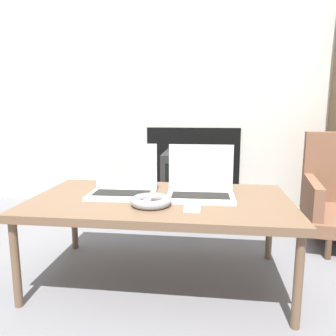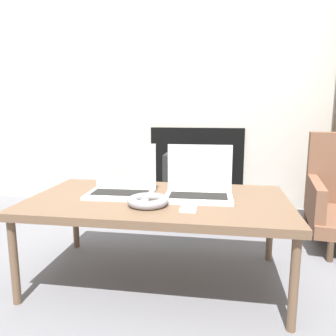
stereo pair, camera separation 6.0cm
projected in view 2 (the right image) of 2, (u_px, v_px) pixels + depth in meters
ground_plane at (142, 326)px, 1.30m from camera, size 14.00×14.00×0.00m
wall_back at (188, 57)px, 2.77m from camera, size 7.00×0.08×2.60m
table at (158, 204)px, 1.59m from camera, size 1.24×0.70×0.43m
laptop_left at (122, 183)px, 1.66m from camera, size 0.33×0.23×0.25m
laptop_right at (199, 185)px, 1.60m from camera, size 0.33×0.23×0.25m
headphones at (148, 201)px, 1.46m from camera, size 0.18×0.18×0.04m
phone at (189, 207)px, 1.42m from camera, size 0.07×0.14×0.01m
tv at (194, 184)px, 2.64m from camera, size 0.43×0.51×0.52m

